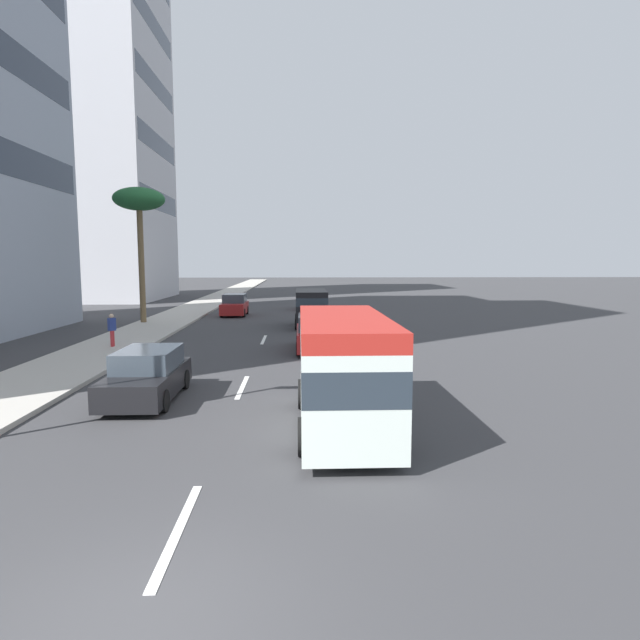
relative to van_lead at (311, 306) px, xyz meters
name	(u,v)px	position (x,y,z in m)	size (l,w,h in m)	color
ground_plane	(273,320)	(3.91, 2.68, -1.35)	(198.00, 198.00, 0.00)	#38383A
sidewalk_right	(171,320)	(3.91, 9.89, -1.27)	(162.00, 3.75, 0.15)	#B2ADA3
lane_stripe_near	(178,530)	(-25.49, 2.68, -1.34)	(3.20, 0.16, 0.01)	silver
lane_stripe_mid	(243,387)	(-16.10, 2.68, -1.34)	(3.20, 0.16, 0.01)	silver
lane_stripe_far	(264,340)	(-5.48, 2.68, -1.34)	(3.20, 0.16, 0.01)	silver
van_lead	(311,306)	(0.00, 0.00, 0.00)	(4.86, 2.07, 2.35)	black
car_second	(147,376)	(-17.55, 5.39, -0.62)	(4.36, 1.87, 1.53)	black
car_third	(310,300)	(12.38, -0.20, -0.54)	(4.17, 1.95, 1.72)	#A51E1E
car_fourth	(317,334)	(-8.97, -0.05, -0.55)	(4.50, 1.94, 1.70)	#A51E1E
car_fifth	(235,305)	(7.31, 5.79, -0.56)	(4.04, 1.88, 1.67)	#A51E1E
minibus_sixth	(343,367)	(-20.54, -0.32, 0.22)	(6.33, 2.26, 2.85)	silver
pedestrian_mid_block	(112,329)	(-8.31, 9.68, -0.34)	(0.39, 0.38, 1.57)	red
palm_tree	(139,203)	(1.81, 11.19, 6.61)	(3.31, 3.31, 8.83)	brown
office_tower_far	(97,101)	(26.02, 22.47, 19.98)	(15.90, 12.80, 42.65)	#BCBCC1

